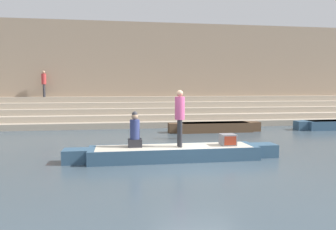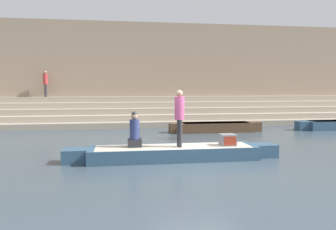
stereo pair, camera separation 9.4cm
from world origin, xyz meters
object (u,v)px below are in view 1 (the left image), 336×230
at_px(person_rowing, 135,132).
at_px(moored_boat_shore, 215,127).
at_px(person_standing, 180,114).
at_px(person_on_steps, 44,82).
at_px(tv_set, 228,140).
at_px(mooring_post, 180,128).
at_px(rowboat_main, 174,152).

bearing_deg(person_rowing, moored_boat_shore, 48.51).
height_order(person_standing, person_on_steps, person_on_steps).
height_order(tv_set, moored_boat_shore, tv_set).
xyz_separation_m(person_standing, mooring_post, (0.81, 4.14, -0.98)).
bearing_deg(rowboat_main, person_rowing, 176.08).
bearing_deg(person_on_steps, person_rowing, 86.75).
distance_m(person_standing, person_on_steps, 13.08).
bearing_deg(person_rowing, tv_set, -7.90).
relative_size(rowboat_main, mooring_post, 6.99).
bearing_deg(mooring_post, person_on_steps, 134.96).
bearing_deg(tv_set, moored_boat_shore, 81.92).
bearing_deg(rowboat_main, person_standing, -24.95).
relative_size(rowboat_main, person_on_steps, 4.17).
relative_size(tv_set, moored_boat_shore, 0.10).
bearing_deg(rowboat_main, tv_set, -1.20).
height_order(tv_set, mooring_post, mooring_post).
height_order(person_rowing, tv_set, person_rowing).
distance_m(person_standing, mooring_post, 4.33).
distance_m(rowboat_main, person_standing, 1.25).
bearing_deg(tv_set, rowboat_main, -176.70).
distance_m(person_rowing, moored_boat_shore, 7.47).
bearing_deg(mooring_post, tv_set, -79.18).
height_order(person_standing, person_rowing, person_standing).
relative_size(tv_set, mooring_post, 0.49).
relative_size(person_standing, moored_boat_shore, 0.37).
xyz_separation_m(person_standing, moored_boat_shore, (3.04, 6.15, -1.21)).
height_order(rowboat_main, person_on_steps, person_on_steps).
bearing_deg(rowboat_main, moored_boat_shore, 62.82).
xyz_separation_m(rowboat_main, person_standing, (0.17, -0.08, 1.24)).
bearing_deg(person_standing, rowboat_main, 147.03).
relative_size(person_rowing, tv_set, 2.36).
xyz_separation_m(person_rowing, mooring_post, (2.21, 3.96, -0.40)).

